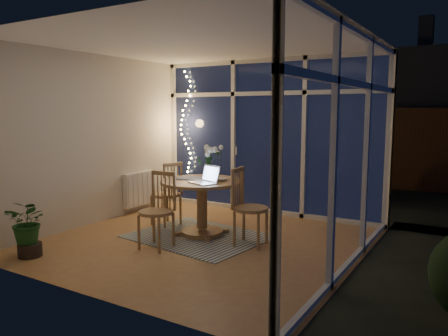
{
  "coord_description": "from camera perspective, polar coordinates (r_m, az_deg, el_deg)",
  "views": [
    {
      "loc": [
        3.17,
        -4.71,
        1.75
      ],
      "look_at": [
        0.17,
        0.25,
        0.98
      ],
      "focal_mm": 35.0,
      "sensor_mm": 36.0,
      "label": 1
    }
  ],
  "objects": [
    {
      "name": "floor",
      "position": [
        5.94,
        -2.69,
        -9.58
      ],
      "size": [
        4.0,
        4.0,
        0.0
      ],
      "primitive_type": "plane",
      "color": "#996D42",
      "rests_on": "ground"
    },
    {
      "name": "ceiling",
      "position": [
        5.74,
        -2.85,
        16.06
      ],
      "size": [
        4.0,
        4.0,
        0.0
      ],
      "primitive_type": "plane",
      "color": "white",
      "rests_on": "wall_back"
    },
    {
      "name": "wall_back",
      "position": [
        7.44,
        5.88,
        4.05
      ],
      "size": [
        4.0,
        0.04,
        2.6
      ],
      "primitive_type": "cube",
      "color": "beige",
      "rests_on": "floor"
    },
    {
      "name": "wall_front",
      "position": [
        4.19,
        -18.19,
        1.01
      ],
      "size": [
        4.0,
        0.04,
        2.6
      ],
      "primitive_type": "cube",
      "color": "beige",
      "rests_on": "floor"
    },
    {
      "name": "wall_left",
      "position": [
        7.01,
        -16.5,
        3.57
      ],
      "size": [
        0.04,
        4.0,
        2.6
      ],
      "primitive_type": "cube",
      "color": "beige",
      "rests_on": "floor"
    },
    {
      "name": "wall_right",
      "position": [
        4.88,
        17.16,
        1.92
      ],
      "size": [
        0.04,
        4.0,
        2.6
      ],
      "primitive_type": "cube",
      "color": "beige",
      "rests_on": "floor"
    },
    {
      "name": "window_wall_back",
      "position": [
        7.4,
        5.74,
        4.04
      ],
      "size": [
        4.0,
        0.1,
        2.6
      ],
      "primitive_type": "cube",
      "color": "silver",
      "rests_on": "floor"
    },
    {
      "name": "window_wall_right",
      "position": [
        4.89,
        16.7,
        1.95
      ],
      "size": [
        0.1,
        4.0,
        2.6
      ],
      "primitive_type": "cube",
      "color": "silver",
      "rests_on": "floor"
    },
    {
      "name": "radiator",
      "position": [
        7.71,
        -11.01,
        -2.67
      ],
      "size": [
        0.1,
        0.7,
        0.58
      ],
      "primitive_type": "cube",
      "color": "white",
      "rests_on": "wall_left"
    },
    {
      "name": "fairy_lights",
      "position": [
        8.17,
        -5.05,
        5.95
      ],
      "size": [
        0.24,
        0.1,
        1.85
      ],
      "primitive_type": null,
      "color": "#FFCF66",
      "rests_on": "window_wall_back"
    },
    {
      "name": "garden_patio",
      "position": [
        10.23,
        15.54,
        -2.9
      ],
      "size": [
        12.0,
        6.0,
        0.1
      ],
      "primitive_type": "cube",
      "color": "black",
      "rests_on": "ground"
    },
    {
      "name": "garden_fence",
      "position": [
        10.73,
        13.87,
        2.8
      ],
      "size": [
        11.0,
        0.08,
        1.8
      ],
      "primitive_type": "cube",
      "color": "#3D2416",
      "rests_on": "ground"
    },
    {
      "name": "neighbour_roof",
      "position": [
        13.53,
        19.12,
        9.06
      ],
      "size": [
        7.0,
        3.0,
        2.2
      ],
      "primitive_type": "cube",
      "color": "#34373E",
      "rests_on": "ground"
    },
    {
      "name": "garden_shrubs",
      "position": [
        9.12,
        5.02,
        -0.66
      ],
      "size": [
        0.9,
        0.9,
        0.9
      ],
      "primitive_type": "sphere",
      "color": "black",
      "rests_on": "ground"
    },
    {
      "name": "rug",
      "position": [
        6.17,
        -3.39,
        -8.89
      ],
      "size": [
        1.94,
        1.63,
        0.01
      ],
      "primitive_type": "cube",
      "rotation": [
        0.0,
        0.0,
        -0.13
      ],
      "color": "beige",
      "rests_on": "floor"
    },
    {
      "name": "dining_table",
      "position": [
        6.15,
        -2.89,
        -5.21
      ],
      "size": [
        1.28,
        1.28,
        0.78
      ],
      "primitive_type": "cylinder",
      "rotation": [
        0.0,
        0.0,
        -0.13
      ],
      "color": "#9F8248",
      "rests_on": "floor"
    },
    {
      "name": "chair_left",
      "position": [
        6.73,
        -7.62,
        -3.26
      ],
      "size": [
        0.54,
        0.54,
        0.99
      ],
      "primitive_type": "cube",
      "rotation": [
        0.0,
        0.0,
        -1.78
      ],
      "color": "#9F8248",
      "rests_on": "floor"
    },
    {
      "name": "chair_right",
      "position": [
        5.67,
        3.53,
        -5.06
      ],
      "size": [
        0.53,
        0.53,
        1.03
      ],
      "primitive_type": "cube",
      "rotation": [
        0.0,
        0.0,
        1.69
      ],
      "color": "#9F8248",
      "rests_on": "floor"
    },
    {
      "name": "chair_front",
      "position": [
        5.61,
        -8.89,
        -5.48
      ],
      "size": [
        0.48,
        0.48,
        0.99
      ],
      "primitive_type": "cube",
      "rotation": [
        0.0,
        0.0,
        0.06
      ],
      "color": "#9F8248",
      "rests_on": "floor"
    },
    {
      "name": "laptop",
      "position": [
        5.79,
        -2.77,
        -0.76
      ],
      "size": [
        0.44,
        0.41,
        0.26
      ],
      "primitive_type": null,
      "rotation": [
        0.0,
        0.0,
        -0.38
      ],
      "color": "silver",
      "rests_on": "dining_table"
    },
    {
      "name": "flower_vase",
      "position": [
        6.23,
        -1.77,
        -0.4
      ],
      "size": [
        0.23,
        0.23,
        0.21
      ],
      "primitive_type": "imported",
      "rotation": [
        0.0,
        0.0,
        -0.13
      ],
      "color": "silver",
      "rests_on": "dining_table"
    },
    {
      "name": "bowl",
      "position": [
        6.01,
        -0.23,
        -1.52
      ],
      "size": [
        0.17,
        0.17,
        0.04
      ],
      "primitive_type": "imported",
      "rotation": [
        0.0,
        0.0,
        -0.13
      ],
      "color": "white",
      "rests_on": "dining_table"
    },
    {
      "name": "newspapers",
      "position": [
        6.23,
        -3.86,
        -1.3
      ],
      "size": [
        0.44,
        0.35,
        0.02
      ],
      "primitive_type": "cube",
      "rotation": [
        0.0,
        0.0,
        0.09
      ],
      "color": "silver",
      "rests_on": "dining_table"
    },
    {
      "name": "phone",
      "position": [
        5.98,
        -3.16,
        -1.71
      ],
      "size": [
        0.12,
        0.07,
        0.01
      ],
      "primitive_type": "cube",
      "rotation": [
        0.0,
        0.0,
        0.09
      ],
      "color": "black",
      "rests_on": "dining_table"
    },
    {
      "name": "potted_plant",
      "position": [
        5.76,
        -24.17,
        -6.88
      ],
      "size": [
        0.67,
        0.63,
        0.76
      ],
      "primitive_type": "imported",
      "rotation": [
        0.0,
        0.0,
        0.35
      ],
      "color": "#19471B",
      "rests_on": "floor"
    }
  ]
}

